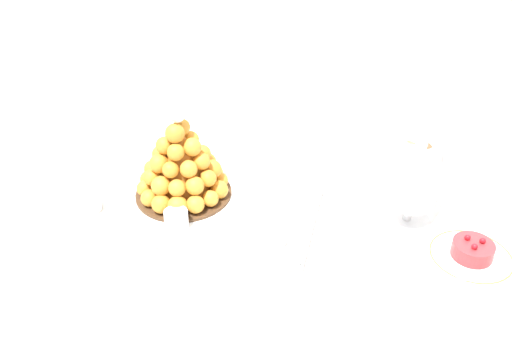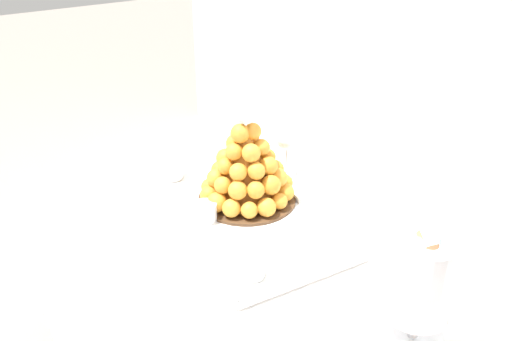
# 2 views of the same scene
# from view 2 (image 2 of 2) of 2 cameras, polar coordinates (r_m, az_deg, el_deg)

# --- Properties ---
(buffet_table) EXTENTS (1.34, 0.99, 0.73)m
(buffet_table) POSITION_cam_2_polar(r_m,az_deg,el_deg) (1.44, 2.26, -11.00)
(buffet_table) COLOR brown
(buffet_table) RESTS_ON ground_plane
(serving_tray) EXTENTS (0.66, 0.34, 0.02)m
(serving_tray) POSITION_cam_2_polar(r_m,az_deg,el_deg) (1.49, -2.12, -3.96)
(serving_tray) COLOR white
(serving_tray) RESTS_ON buffet_table
(croquembouche) EXTENTS (0.26, 0.26, 0.26)m
(croquembouche) POSITION_cam_2_polar(r_m,az_deg,el_deg) (1.49, -0.89, 0.24)
(croquembouche) COLOR #4C331E
(croquembouche) RESTS_ON serving_tray
(dessert_cup_left) EXTENTS (0.06, 0.06, 0.05)m
(dessert_cup_left) POSITION_cam_2_polar(r_m,az_deg,el_deg) (1.65, -8.22, 0.03)
(dessert_cup_left) COLOR silver
(dessert_cup_left) RESTS_ON serving_tray
(dessert_cup_mid_left) EXTENTS (0.06, 0.06, 0.05)m
(dessert_cup_mid_left) POSITION_cam_2_polar(r_m,az_deg,el_deg) (1.45, -5.01, -4.13)
(dessert_cup_mid_left) COLOR silver
(dessert_cup_mid_left) RESTS_ON serving_tray
(dessert_cup_centre) EXTENTS (0.06, 0.06, 0.06)m
(dessert_cup_centre) POSITION_cam_2_polar(r_m,az_deg,el_deg) (1.26, -0.49, -9.15)
(dessert_cup_centre) COLOR silver
(dessert_cup_centre) RESTS_ON serving_tray
(macaron_goblet) EXTENTS (0.12, 0.12, 0.23)m
(macaron_goblet) POSITION_cam_2_polar(r_m,az_deg,el_deg) (1.10, 15.87, -10.29)
(macaron_goblet) COLOR white
(macaron_goblet) RESTS_ON buffet_table
(wine_glass) EXTENTS (0.06, 0.06, 0.14)m
(wine_glass) POSITION_cam_2_polar(r_m,az_deg,el_deg) (1.63, 3.07, 2.88)
(wine_glass) COLOR silver
(wine_glass) RESTS_ON buffet_table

